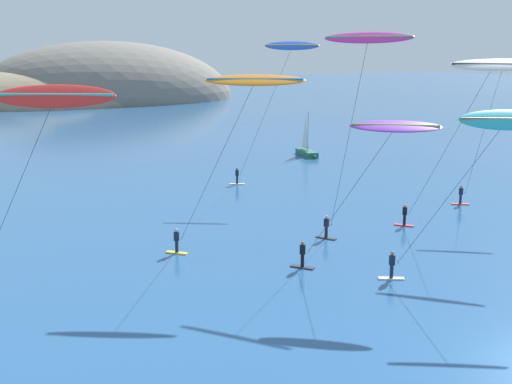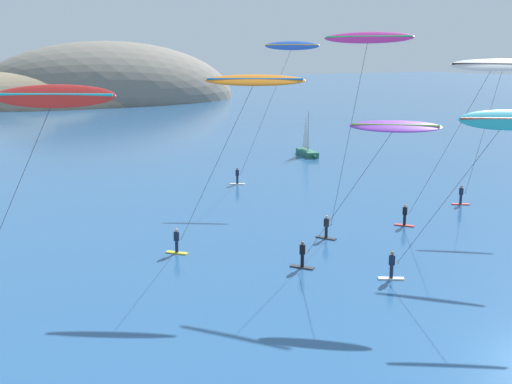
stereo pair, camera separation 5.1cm
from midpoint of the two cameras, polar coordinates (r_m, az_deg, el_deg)
headland_island at (r=181.23m, az=-14.87°, el=7.83°), size 97.10×55.27×31.93m
sailboat_near at (r=82.32m, az=4.66°, el=3.64°), size 2.59×5.95×5.70m
kitesurfer_cyan at (r=37.97m, az=20.71°, el=5.06°), size 8.02×6.03×9.98m
kitesurfer_orange at (r=40.46m, az=-0.56°, el=8.90°), size 7.96×5.91×11.75m
kitesurfer_blue at (r=62.99m, az=2.85°, el=11.90°), size 7.67×5.63×14.13m
kitesurfer_red at (r=31.88m, az=-17.95°, el=6.89°), size 7.77×5.96×11.63m
kitesurfer_purple at (r=37.88m, az=11.69°, el=4.87°), size 6.96×6.58×9.24m
kitesurfer_black at (r=57.86m, az=20.87°, el=9.54°), size 5.11×4.36×12.59m
kitesurfer_white at (r=48.65m, az=19.89°, el=9.68°), size 6.61×7.71×12.65m
kitesurfer_magenta at (r=43.67m, az=9.67°, el=11.98°), size 4.29×5.70×14.42m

